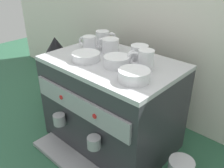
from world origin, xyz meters
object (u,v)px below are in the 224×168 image
ceramic_cup_4 (89,43)px  ceramic_bowl_0 (134,75)px  ceramic_cup_3 (145,60)px  ceramic_cup_1 (110,45)px  coffee_grinder (58,73)px  ceramic_bowl_1 (117,61)px  ceramic_bowl_2 (86,57)px  ceramic_cup_2 (139,54)px  ceramic_cup_0 (103,38)px  espresso_machine (111,104)px

ceramic_cup_4 → ceramic_bowl_0: 0.40m
ceramic_bowl_0 → ceramic_cup_3: bearing=106.8°
ceramic_cup_1 → coffee_grinder: (-0.40, -0.04, -0.26)m
ceramic_cup_4 → coffee_grinder: 0.41m
ceramic_bowl_1 → ceramic_bowl_2: 0.15m
ceramic_bowl_0 → coffee_grinder: bearing=169.0°
ceramic_cup_1 → ceramic_cup_2: size_ratio=1.02×
ceramic_cup_3 → ceramic_bowl_2: (-0.25, -0.10, -0.02)m
ceramic_cup_2 → ceramic_cup_3: 0.08m
ceramic_cup_0 → ceramic_cup_2: bearing=-14.0°
ceramic_cup_4 → ceramic_cup_2: bearing=7.3°
ceramic_bowl_2 → ceramic_bowl_1: bearing=16.1°
ceramic_cup_0 → coffee_grinder: ceramic_cup_0 is taller
ceramic_cup_0 → ceramic_bowl_0: 0.44m
espresso_machine → ceramic_bowl_2: size_ratio=4.80×
coffee_grinder → ceramic_cup_3: bearing=-1.8°
ceramic_cup_3 → ceramic_cup_1: bearing=167.0°
ceramic_cup_0 → ceramic_bowl_1: ceramic_cup_0 is taller
ceramic_cup_0 → ceramic_bowl_2: (0.10, -0.21, -0.02)m
ceramic_cup_4 → ceramic_bowl_0: bearing=-17.7°
ceramic_cup_2 → ceramic_cup_4: 0.28m
ceramic_cup_1 → ceramic_bowl_2: bearing=-90.1°
ceramic_cup_3 → ceramic_cup_4: (-0.34, 0.01, -0.01)m
ceramic_cup_3 → ceramic_bowl_0: (0.03, -0.11, -0.02)m
ceramic_bowl_1 → ceramic_bowl_2: size_ratio=0.88×
ceramic_bowl_0 → ceramic_bowl_1: (-0.14, 0.06, 0.00)m
ceramic_cup_3 → coffee_grinder: bearing=178.2°
espresso_machine → coffee_grinder: size_ratio=1.37×
ceramic_cup_4 → coffee_grinder: size_ratio=0.23×
ceramic_cup_1 → ceramic_cup_3: (0.25, -0.06, 0.01)m
ceramic_cup_0 → coffee_grinder: size_ratio=0.22×
ceramic_cup_0 → ceramic_bowl_1: (0.24, -0.17, -0.01)m
espresso_machine → ceramic_cup_2: bearing=37.8°
espresso_machine → ceramic_cup_0: (-0.19, 0.14, 0.26)m
ceramic_cup_0 → ceramic_cup_1: (0.10, -0.06, -0.00)m
ceramic_cup_1 → ceramic_bowl_1: 0.18m
ceramic_bowl_2 → ceramic_cup_4: bearing=132.1°
ceramic_bowl_2 → ceramic_cup_1: bearing=89.9°
ceramic_bowl_2 → coffee_grinder: 0.49m
ceramic_bowl_0 → coffee_grinder: 0.74m
ceramic_cup_2 → ceramic_cup_3: (0.06, -0.04, 0.00)m
ceramic_bowl_0 → ceramic_cup_1: bearing=148.9°
ceramic_cup_0 → ceramic_cup_2: ceramic_cup_2 is taller
coffee_grinder → ceramic_cup_2: bearing=2.3°
ceramic_bowl_0 → coffee_grinder: ceramic_bowl_0 is taller
ceramic_cup_0 → ceramic_cup_2: 0.29m
ceramic_cup_2 → ceramic_cup_3: bearing=-34.6°
ceramic_bowl_2 → coffee_grinder: size_ratio=0.29×
coffee_grinder → ceramic_bowl_2: bearing=-16.2°
ceramic_cup_0 → ceramic_cup_3: bearing=-18.3°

